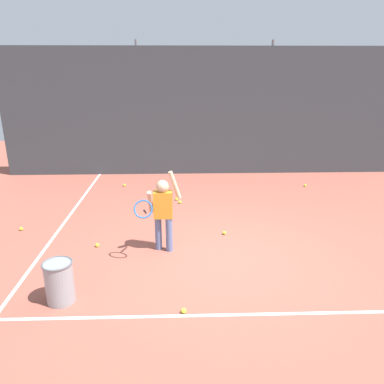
% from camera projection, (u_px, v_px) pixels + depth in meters
% --- Properties ---
extents(ground_plane, '(20.00, 20.00, 0.00)m').
position_uv_depth(ground_plane, '(223.00, 257.00, 5.94)').
color(ground_plane, '#9E5142').
extents(court_line_baseline, '(9.00, 0.05, 0.00)m').
position_uv_depth(court_line_baseline, '(237.00, 315.00, 4.54)').
color(court_line_baseline, white).
rests_on(court_line_baseline, ground).
extents(court_line_sideline, '(0.05, 9.00, 0.00)m').
position_uv_depth(court_line_sideline, '(57.00, 232.00, 6.79)').
color(court_line_sideline, white).
rests_on(court_line_sideline, ground).
extents(back_fence_windscreen, '(10.90, 0.08, 3.40)m').
position_uv_depth(back_fence_windscreen, '(205.00, 113.00, 10.04)').
color(back_fence_windscreen, '#383D42').
rests_on(back_fence_windscreen, ground).
extents(fence_post_0, '(0.09, 0.09, 3.55)m').
position_uv_depth(fence_post_0, '(7.00, 110.00, 9.91)').
color(fence_post_0, slate).
rests_on(fence_post_0, ground).
extents(fence_post_1, '(0.09, 0.09, 3.55)m').
position_uv_depth(fence_post_1, '(139.00, 110.00, 10.02)').
color(fence_post_1, slate).
rests_on(fence_post_1, ground).
extents(fence_post_2, '(0.09, 0.09, 3.55)m').
position_uv_depth(fence_post_2, '(269.00, 109.00, 10.13)').
color(fence_post_2, slate).
rests_on(fence_post_2, ground).
extents(tennis_player, '(0.72, 0.58, 1.35)m').
position_uv_depth(tennis_player, '(162.00, 209.00, 5.91)').
color(tennis_player, slate).
rests_on(tennis_player, ground).
extents(ball_hopper, '(0.38, 0.38, 0.56)m').
position_uv_depth(ball_hopper, '(59.00, 282.00, 4.73)').
color(ball_hopper, gray).
rests_on(ball_hopper, ground).
extents(water_bottle, '(0.07, 0.07, 0.22)m').
position_uv_depth(water_bottle, '(164.00, 190.00, 8.80)').
color(water_bottle, '#D83F33').
rests_on(water_bottle, ground).
extents(tennis_ball_0, '(0.07, 0.07, 0.07)m').
position_uv_depth(tennis_ball_0, '(124.00, 185.00, 9.40)').
color(tennis_ball_0, '#CCE033').
rests_on(tennis_ball_0, ground).
extents(tennis_ball_1, '(0.07, 0.07, 0.07)m').
position_uv_depth(tennis_ball_1, '(224.00, 233.00, 6.71)').
color(tennis_ball_1, '#CCE033').
rests_on(tennis_ball_1, ground).
extents(tennis_ball_2, '(0.07, 0.07, 0.07)m').
position_uv_depth(tennis_ball_2, '(305.00, 185.00, 9.39)').
color(tennis_ball_2, '#CCE033').
rests_on(tennis_ball_2, ground).
extents(tennis_ball_3, '(0.07, 0.07, 0.07)m').
position_uv_depth(tennis_ball_3, '(184.00, 311.00, 4.57)').
color(tennis_ball_3, '#CCE033').
rests_on(tennis_ball_3, ground).
extents(tennis_ball_4, '(0.07, 0.07, 0.07)m').
position_uv_depth(tennis_ball_4, '(97.00, 245.00, 6.25)').
color(tennis_ball_4, '#CCE033').
rests_on(tennis_ball_4, ground).
extents(tennis_ball_5, '(0.07, 0.07, 0.07)m').
position_uv_depth(tennis_ball_5, '(177.00, 199.00, 8.41)').
color(tennis_ball_5, '#CCE033').
rests_on(tennis_ball_5, ground).
extents(tennis_ball_6, '(0.07, 0.07, 0.07)m').
position_uv_depth(tennis_ball_6, '(21.00, 229.00, 6.88)').
color(tennis_ball_6, '#CCE033').
rests_on(tennis_ball_6, ground).
extents(tennis_ball_7, '(0.07, 0.07, 0.07)m').
position_uv_depth(tennis_ball_7, '(180.00, 202.00, 8.23)').
color(tennis_ball_7, '#CCE033').
rests_on(tennis_ball_7, ground).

